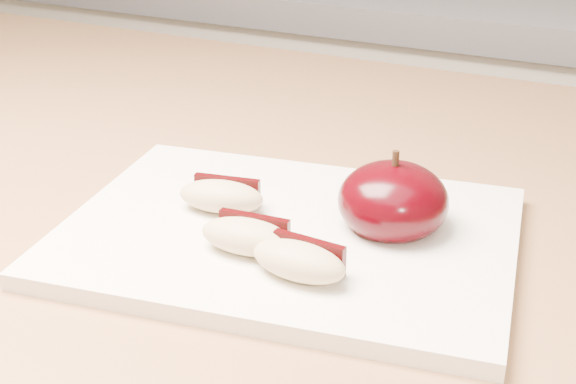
% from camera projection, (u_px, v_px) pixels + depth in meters
% --- Properties ---
extents(back_cabinet, '(2.40, 0.62, 0.94)m').
position_uv_depth(back_cabinet, '(499.00, 260.00, 1.35)').
color(back_cabinet, silver).
rests_on(back_cabinet, ground).
extents(cutting_board, '(0.31, 0.25, 0.01)m').
position_uv_depth(cutting_board, '(288.00, 235.00, 0.51)').
color(cutting_board, white).
rests_on(cutting_board, island_counter).
extents(apple_half, '(0.09, 0.09, 0.06)m').
position_uv_depth(apple_half, '(393.00, 201.00, 0.51)').
color(apple_half, black).
rests_on(apple_half, cutting_board).
extents(apple_wedge_a, '(0.06, 0.04, 0.02)m').
position_uv_depth(apple_wedge_a, '(222.00, 196.00, 0.53)').
color(apple_wedge_a, tan).
rests_on(apple_wedge_a, cutting_board).
extents(apple_wedge_b, '(0.06, 0.03, 0.02)m').
position_uv_depth(apple_wedge_b, '(247.00, 236.00, 0.48)').
color(apple_wedge_b, tan).
rests_on(apple_wedge_b, cutting_board).
extents(apple_wedge_c, '(0.06, 0.03, 0.02)m').
position_uv_depth(apple_wedge_c, '(300.00, 260.00, 0.45)').
color(apple_wedge_c, tan).
rests_on(apple_wedge_c, cutting_board).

